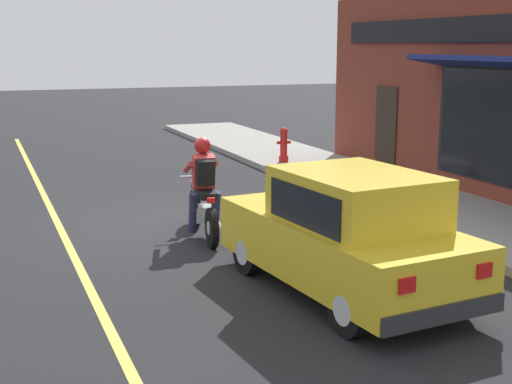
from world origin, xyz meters
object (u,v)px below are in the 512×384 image
at_px(motorcycle_with_rider, 203,196).
at_px(car_hatchback, 346,234).
at_px(traffic_cone, 374,171).
at_px(fire_hydrant, 284,145).

xyz_separation_m(motorcycle_with_rider, car_hatchback, (0.83, -3.24, 0.09)).
bearing_deg(car_hatchback, traffic_cone, 56.25).
bearing_deg(car_hatchback, fire_hydrant, 71.03).
relative_size(motorcycle_with_rider, car_hatchback, 0.51).
relative_size(motorcycle_with_rider, fire_hydrant, 2.29).
bearing_deg(motorcycle_with_rider, car_hatchback, -75.63).
height_order(car_hatchback, traffic_cone, car_hatchback).
xyz_separation_m(motorcycle_with_rider, fire_hydrant, (3.88, 5.63, -0.11)).
distance_m(traffic_cone, fire_hydrant, 3.50).
height_order(traffic_cone, fire_hydrant, fire_hydrant).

